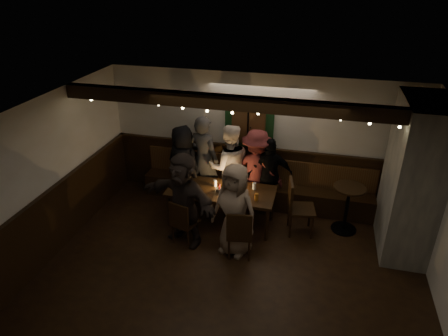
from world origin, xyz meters
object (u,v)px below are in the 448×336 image
(high_top, at_px, (348,203))
(person_f, at_px, (184,199))
(dining_table, at_px, (221,193))
(person_g, at_px, (235,210))
(person_e, at_px, (270,175))
(person_a, at_px, (183,164))
(chair_end, at_px, (296,204))
(person_d, at_px, (256,170))
(person_b, at_px, (204,159))
(chair_near_left, at_px, (182,221))
(chair_near_right, at_px, (239,232))
(person_c, at_px, (229,167))

(high_top, xyz_separation_m, person_f, (-2.72, -1.01, 0.27))
(dining_table, relative_size, person_g, 1.21)
(person_e, bearing_deg, person_f, 32.34)
(person_a, bearing_deg, chair_end, -176.95)
(person_f, bearing_deg, person_d, 78.57)
(person_d, xyz_separation_m, person_g, (-0.08, -1.50, -0.00))
(dining_table, height_order, person_e, person_e)
(person_b, xyz_separation_m, person_f, (0.08, -1.43, -0.07))
(person_a, distance_m, person_g, 1.99)
(person_d, relative_size, person_f, 0.97)
(dining_table, relative_size, chair_near_left, 2.31)
(person_b, height_order, person_g, person_b)
(chair_near_right, height_order, person_c, person_c)
(chair_near_left, xyz_separation_m, person_g, (0.90, 0.05, 0.33))
(chair_near_left, height_order, chair_near_right, chair_near_right)
(person_a, xyz_separation_m, person_e, (1.75, 0.02, -0.04))
(chair_end, distance_m, person_f, 1.99)
(person_f, bearing_deg, dining_table, 78.37)
(person_b, relative_size, person_e, 1.21)
(high_top, height_order, person_e, person_e)
(person_b, bearing_deg, person_g, 139.43)
(person_e, relative_size, person_g, 0.93)
(person_e, bearing_deg, high_top, 150.16)
(chair_near_left, relative_size, person_g, 0.52)
(person_a, xyz_separation_m, person_c, (0.96, -0.05, 0.07))
(chair_end, bearing_deg, chair_near_left, -155.33)
(chair_near_left, bearing_deg, person_g, 2.90)
(person_c, bearing_deg, chair_near_left, 51.95)
(chair_end, distance_m, person_g, 1.25)
(person_d, bearing_deg, person_f, 63.46)
(high_top, distance_m, person_f, 2.91)
(chair_near_right, relative_size, person_e, 0.60)
(dining_table, distance_m, person_b, 0.97)
(chair_near_right, bearing_deg, person_c, 109.46)
(person_a, xyz_separation_m, person_g, (1.39, -1.43, 0.01))
(chair_near_left, distance_m, person_b, 1.61)
(person_d, relative_size, person_e, 1.08)
(person_b, height_order, person_c, person_b)
(dining_table, relative_size, chair_near_right, 2.16)
(chair_near_right, height_order, person_d, person_d)
(person_a, height_order, person_e, person_a)
(person_a, distance_m, person_c, 0.96)
(chair_near_right, bearing_deg, chair_end, 49.74)
(chair_near_right, relative_size, person_f, 0.54)
(person_b, bearing_deg, person_e, -165.72)
(high_top, xyz_separation_m, person_d, (-1.73, 0.42, 0.25))
(person_b, bearing_deg, chair_near_right, 139.73)
(dining_table, bearing_deg, person_c, 90.26)
(chair_near_left, relative_size, person_c, 0.49)
(chair_end, relative_size, person_g, 0.64)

